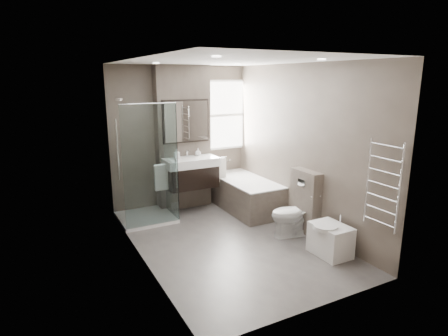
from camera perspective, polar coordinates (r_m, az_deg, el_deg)
room at (r=5.29m, az=0.83°, el=1.84°), size 2.70×3.90×2.70m
vanity_pier at (r=6.88m, az=-6.26°, el=4.50°), size 1.00×0.25×2.60m
vanity at (r=6.68m, az=-5.03°, el=-0.65°), size 0.95×0.47×0.66m
mirror_cabinet at (r=6.69m, az=-5.81°, el=7.10°), size 0.86×0.08×0.76m
towel_left at (r=6.48m, az=-9.53°, el=-1.43°), size 0.24×0.06×0.44m
towel_right at (r=6.89m, az=-0.66°, el=-0.33°), size 0.24×0.06×0.44m
shower_enclosure at (r=6.43m, az=-10.91°, el=-3.71°), size 0.90×0.90×2.00m
bathtub at (r=6.91m, az=3.20°, el=-3.78°), size 0.75×1.60×0.57m
window at (r=7.30m, az=0.02°, el=8.07°), size 0.98×0.06×1.33m
toilet at (r=5.86m, az=10.51°, el=-6.88°), size 0.75×0.52×0.70m
cistern_box at (r=5.97m, az=12.28°, el=-5.06°), size 0.19×0.55×1.00m
bidet at (r=5.41m, az=15.86°, el=-10.39°), size 0.46×0.54×0.56m
towel_radiator at (r=4.92m, az=23.08°, el=-2.35°), size 0.03×0.49×1.10m
soap_bottle_a at (r=6.57m, az=-7.18°, el=2.16°), size 0.08×0.08×0.17m
soap_bottle_b at (r=6.78m, az=-3.98°, el=2.45°), size 0.11×0.11×0.14m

